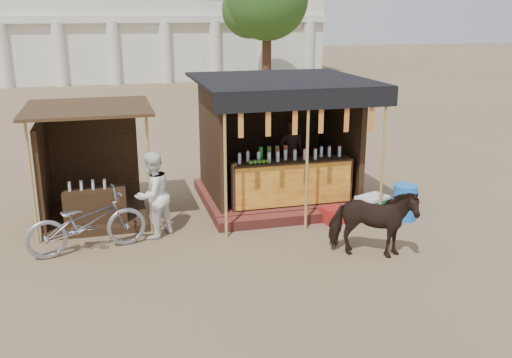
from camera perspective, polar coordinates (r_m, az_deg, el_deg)
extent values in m
plane|color=#846B4C|center=(9.75, 2.44, -8.81)|extent=(120.00, 120.00, 0.00)
cube|color=maroon|center=(13.10, 2.10, -1.56)|extent=(3.40, 2.80, 0.22)
cube|color=maroon|center=(11.71, 4.30, -3.87)|extent=(3.40, 0.35, 0.20)
cube|color=#382714|center=(12.06, 3.44, -0.27)|extent=(2.60, 0.55, 0.95)
cube|color=#B84715|center=(11.80, 3.87, -0.65)|extent=(2.50, 0.02, 0.88)
cube|color=#382714|center=(13.92, 0.66, 5.31)|extent=(3.00, 0.12, 2.50)
cube|color=#382714|center=(12.40, -4.50, 3.88)|extent=(0.12, 2.50, 2.50)
cube|color=#382714|center=(13.25, 8.40, 4.57)|extent=(0.12, 2.50, 2.50)
cube|color=black|center=(12.35, 2.50, 9.89)|extent=(3.60, 3.60, 0.06)
cube|color=black|center=(10.70, 5.34, 7.84)|extent=(3.60, 0.06, 0.36)
cylinder|color=tan|center=(10.54, -3.08, 1.12)|extent=(0.06, 0.06, 2.75)
cylinder|color=tan|center=(10.97, 5.13, 1.68)|extent=(0.06, 0.06, 2.75)
cylinder|color=tan|center=(11.60, 12.59, 2.17)|extent=(0.06, 0.06, 2.75)
cube|color=red|center=(10.42, -1.53, 5.61)|extent=(0.10, 0.02, 0.55)
cube|color=red|center=(10.55, 1.23, 5.75)|extent=(0.10, 0.02, 0.55)
cube|color=red|center=(10.70, 3.92, 5.87)|extent=(0.10, 0.02, 0.55)
cube|color=red|center=(10.88, 6.53, 5.98)|extent=(0.10, 0.02, 0.55)
cube|color=red|center=(11.08, 9.05, 6.06)|extent=(0.10, 0.02, 0.55)
cube|color=red|center=(11.30, 11.49, 6.14)|extent=(0.10, 0.02, 0.55)
imported|color=black|center=(13.05, 3.56, 2.48)|extent=(0.65, 0.50, 1.59)
cube|color=#382714|center=(12.31, -15.62, -3.55)|extent=(2.00, 2.00, 0.15)
cube|color=#382714|center=(12.95, -15.94, 1.91)|extent=(1.90, 0.10, 2.10)
cube|color=#382714|center=(12.09, -20.47, 0.49)|extent=(0.10, 1.90, 2.10)
cube|color=#472D19|center=(11.66, -16.48, 6.86)|extent=(2.40, 2.40, 0.06)
cylinder|color=tan|center=(11.06, -21.51, -0.37)|extent=(0.05, 0.05, 2.35)
cylinder|color=tan|center=(11.00, -10.61, 0.42)|extent=(0.05, 0.05, 2.35)
cube|color=#382714|center=(11.74, -15.75, -2.87)|extent=(1.20, 0.50, 0.80)
imported|color=black|center=(10.10, 11.56, -4.32)|extent=(1.65, 1.25, 1.27)
imported|color=gray|center=(10.59, -16.58, -4.17)|extent=(2.22, 1.16, 1.11)
imported|color=white|center=(10.90, -10.31, -1.58)|extent=(1.03, 1.01, 1.67)
cylinder|color=blue|center=(12.16, 14.64, -2.27)|extent=(0.56, 0.56, 0.73)
cube|color=#A91F1C|center=(11.75, 7.68, -3.60)|extent=(0.47, 0.46, 0.32)
cube|color=#1B7A43|center=(12.18, 11.52, -2.86)|extent=(0.73, 0.62, 0.40)
cube|color=white|center=(12.11, 11.58, -1.83)|extent=(0.76, 0.65, 0.06)
cube|color=silver|center=(38.42, -14.41, 15.72)|extent=(26.00, 7.00, 8.00)
cube|color=silver|center=(34.82, -14.27, 15.21)|extent=(26.00, 0.50, 0.40)
cylinder|color=silver|center=(35.30, -24.00, 11.24)|extent=(0.70, 0.70, 3.60)
cylinder|color=silver|center=(34.97, -19.06, 11.71)|extent=(0.70, 0.70, 3.60)
cylinder|color=silver|center=(34.90, -14.04, 12.10)|extent=(0.70, 0.70, 3.60)
cylinder|color=silver|center=(35.08, -9.03, 12.40)|extent=(0.70, 0.70, 3.60)
cylinder|color=silver|center=(35.52, -4.10, 12.60)|extent=(0.70, 0.70, 3.60)
cylinder|color=silver|center=(36.20, 0.68, 12.71)|extent=(0.70, 0.70, 3.60)
cylinder|color=silver|center=(37.11, 5.26, 12.74)|extent=(0.70, 0.70, 3.60)
cylinder|color=#382314|center=(31.69, 1.07, 12.54)|extent=(0.50, 0.50, 4.00)
sphere|color=#375B1F|center=(31.99, -0.65, 16.52)|extent=(2.99, 2.99, 2.99)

